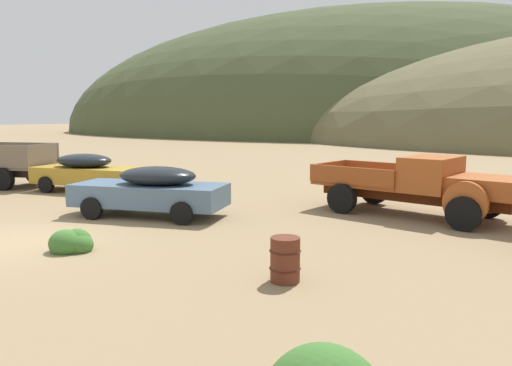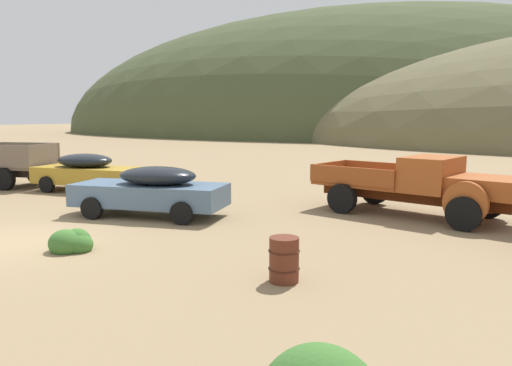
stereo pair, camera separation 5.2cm
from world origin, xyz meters
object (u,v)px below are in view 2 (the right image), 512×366
(truck_oxide_orange, at_px, (428,186))
(oil_drum_foreground, at_px, (284,260))
(car_mustard, at_px, (94,172))
(car_chalk_blue, at_px, (146,190))

(truck_oxide_orange, height_order, oil_drum_foreground, truck_oxide_orange)
(car_mustard, xyz_separation_m, oil_drum_foreground, (11.44, -6.82, -0.39))
(car_mustard, height_order, oil_drum_foreground, car_mustard)
(car_mustard, bearing_deg, car_chalk_blue, -36.65)
(oil_drum_foreground, bearing_deg, car_mustard, 149.21)
(car_mustard, relative_size, car_chalk_blue, 0.99)
(car_mustard, distance_m, car_chalk_blue, 5.95)
(car_mustard, bearing_deg, truck_oxide_orange, -3.50)
(car_mustard, height_order, car_chalk_blue, same)
(car_chalk_blue, bearing_deg, car_mustard, -41.63)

